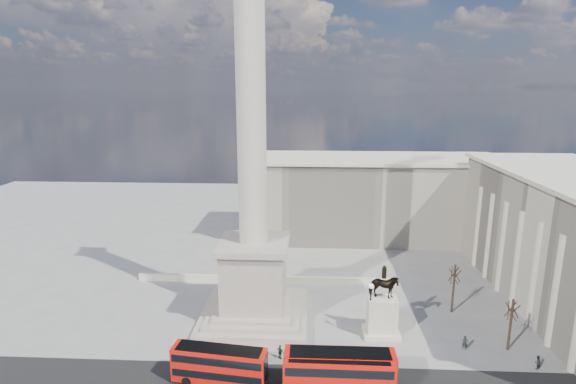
% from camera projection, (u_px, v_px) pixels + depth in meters
% --- Properties ---
extents(ground, '(180.00, 180.00, 0.00)m').
position_uv_depth(ground, '(250.00, 337.00, 55.68)').
color(ground, gray).
rests_on(ground, ground).
extents(nelsons_column, '(14.00, 14.00, 49.85)m').
position_uv_depth(nelsons_column, '(253.00, 226.00, 57.60)').
color(nelsons_column, '#A6998A').
rests_on(nelsons_column, ground).
extents(balustrade_wall, '(40.00, 0.60, 1.10)m').
position_uv_depth(balustrade_wall, '(263.00, 279.00, 71.11)').
color(balustrade_wall, beige).
rests_on(balustrade_wall, ground).
extents(building_northeast, '(51.00, 17.00, 16.60)m').
position_uv_depth(building_northeast, '(372.00, 197.00, 91.71)').
color(building_northeast, beige).
rests_on(building_northeast, ground).
extents(red_bus_a, '(10.12, 3.50, 4.02)m').
position_uv_depth(red_bus_a, '(220.00, 365.00, 46.60)').
color(red_bus_a, red).
rests_on(red_bus_a, ground).
extents(red_bus_b, '(10.94, 2.69, 4.43)m').
position_uv_depth(red_bus_b, '(339.00, 376.00, 44.49)').
color(red_bus_b, red).
rests_on(red_bus_b, ground).
extents(red_bus_c, '(11.13, 2.65, 4.51)m').
position_uv_depth(red_bus_c, '(340.00, 371.00, 45.19)').
color(red_bus_c, red).
rests_on(red_bus_c, ground).
extents(victorian_lamp, '(0.61, 0.61, 7.13)m').
position_uv_depth(victorian_lamp, '(370.00, 306.00, 54.76)').
color(victorian_lamp, black).
rests_on(victorian_lamp, ground).
extents(equestrian_statue, '(4.49, 3.37, 9.23)m').
position_uv_depth(equestrian_statue, '(382.00, 310.00, 55.60)').
color(equestrian_statue, beige).
rests_on(equestrian_statue, ground).
extents(bare_tree_mid, '(1.78, 1.78, 6.75)m').
position_uv_depth(bare_tree_mid, '(512.00, 308.00, 51.84)').
color(bare_tree_mid, '#332319').
rests_on(bare_tree_mid, ground).
extents(bare_tree_far, '(1.78, 1.78, 7.28)m').
position_uv_depth(bare_tree_far, '(455.00, 273.00, 60.64)').
color(bare_tree_far, '#332319').
rests_on(bare_tree_far, ground).
extents(pedestrian_walking, '(0.71, 0.55, 1.73)m').
position_uv_depth(pedestrian_walking, '(465.00, 343.00, 52.84)').
color(pedestrian_walking, '#222822').
rests_on(pedestrian_walking, ground).
extents(pedestrian_standing, '(0.96, 0.89, 1.58)m').
position_uv_depth(pedestrian_standing, '(537.00, 362.00, 49.25)').
color(pedestrian_standing, '#222822').
rests_on(pedestrian_standing, ground).
extents(pedestrian_crossing, '(1.05, 0.94, 1.71)m').
position_uv_depth(pedestrian_crossing, '(280.00, 352.00, 51.07)').
color(pedestrian_crossing, '#222822').
rests_on(pedestrian_crossing, ground).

